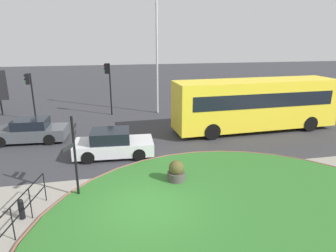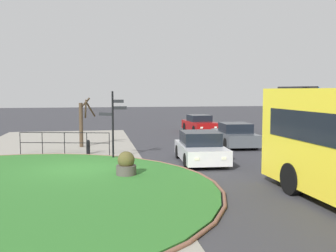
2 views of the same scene
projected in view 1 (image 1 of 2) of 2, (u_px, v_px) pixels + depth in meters
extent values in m
plane|color=#333338|center=(147.00, 208.00, 10.64)|extent=(120.00, 120.00, 0.00)
cube|color=gray|center=(154.00, 236.00, 9.13)|extent=(32.00, 8.77, 0.02)
cylinder|color=#2D6B28|center=(263.00, 242.00, 8.78)|extent=(14.43, 14.43, 0.10)
torus|color=brown|center=(263.00, 242.00, 8.78)|extent=(14.74, 14.74, 0.11)
cylinder|color=black|center=(75.00, 159.00, 11.03)|extent=(0.09, 0.09, 3.12)
sphere|color=black|center=(71.00, 117.00, 10.57)|extent=(0.10, 0.10, 0.10)
cube|color=black|center=(74.00, 126.00, 10.96)|extent=(0.11, 0.47, 0.15)
cube|color=black|center=(75.00, 134.00, 11.11)|extent=(0.07, 0.61, 0.15)
cube|color=black|center=(68.00, 148.00, 10.52)|extent=(0.35, 0.60, 0.15)
cylinder|color=black|center=(22.00, 211.00, 9.92)|extent=(0.19, 0.19, 0.63)
sphere|color=black|center=(20.00, 202.00, 9.82)|extent=(0.18, 0.18, 0.18)
cube|color=black|center=(10.00, 208.00, 8.61)|extent=(1.05, 4.43, 0.03)
cube|color=black|center=(12.00, 223.00, 8.76)|extent=(1.05, 4.43, 0.03)
cylinder|color=black|center=(45.00, 187.00, 10.95)|extent=(0.04, 0.04, 1.14)
cylinder|color=black|center=(31.00, 204.00, 9.86)|extent=(0.04, 0.04, 1.14)
cylinder|color=black|center=(13.00, 224.00, 8.78)|extent=(0.04, 0.04, 1.14)
cube|color=yellow|center=(255.00, 103.00, 19.20)|extent=(10.80, 2.92, 3.04)
cube|color=black|center=(246.00, 94.00, 20.25)|extent=(9.42, 0.40, 0.88)
cube|color=black|center=(267.00, 101.00, 17.91)|extent=(9.42, 0.40, 0.88)
cube|color=black|center=(325.00, 97.00, 20.42)|extent=(0.10, 2.05, 1.10)
cube|color=black|center=(328.00, 81.00, 20.09)|extent=(0.07, 1.37, 0.28)
cylinder|color=black|center=(288.00, 115.00, 21.44)|extent=(1.01, 0.34, 1.00)
cylinder|color=black|center=(310.00, 124.00, 19.31)|extent=(1.01, 0.34, 1.00)
cylinder|color=black|center=(199.00, 121.00, 19.83)|extent=(1.01, 0.34, 1.00)
cylinder|color=black|center=(212.00, 132.00, 17.70)|extent=(1.01, 0.34, 1.00)
cube|color=#474C51|center=(29.00, 133.00, 17.40)|extent=(4.36, 2.07, 0.66)
cube|color=black|center=(31.00, 123.00, 17.25)|extent=(1.96, 1.70, 0.53)
cylinder|color=black|center=(0.00, 142.00, 16.48)|extent=(0.65, 0.26, 0.64)
cylinder|color=black|center=(11.00, 133.00, 18.05)|extent=(0.65, 0.26, 0.64)
cylinder|color=black|center=(50.00, 140.00, 16.85)|extent=(0.65, 0.26, 0.64)
cylinder|color=black|center=(56.00, 131.00, 18.42)|extent=(0.65, 0.26, 0.64)
cube|color=silver|center=(114.00, 147.00, 15.24)|extent=(4.10, 2.08, 0.63)
cube|color=black|center=(110.00, 136.00, 15.05)|extent=(2.02, 1.73, 0.58)
cube|color=#EAEACC|center=(152.00, 141.00, 16.04)|extent=(0.03, 0.20, 0.12)
cube|color=#EAEACC|center=(154.00, 148.00, 14.99)|extent=(0.03, 0.20, 0.12)
cylinder|color=black|center=(137.00, 143.00, 16.26)|extent=(0.65, 0.26, 0.64)
cylinder|color=black|center=(139.00, 155.00, 14.67)|extent=(0.65, 0.26, 0.64)
cylinder|color=black|center=(91.00, 146.00, 15.92)|extent=(0.65, 0.26, 0.64)
cylinder|color=black|center=(88.00, 157.00, 14.33)|extent=(0.65, 0.26, 0.64)
cylinder|color=black|center=(111.00, 90.00, 23.01)|extent=(0.11, 0.11, 4.03)
cube|color=black|center=(107.00, 69.00, 22.55)|extent=(0.31, 0.31, 0.78)
sphere|color=black|center=(104.00, 65.00, 22.48)|extent=(0.16, 0.16, 0.16)
sphere|color=black|center=(105.00, 69.00, 22.55)|extent=(0.16, 0.16, 0.16)
sphere|color=green|center=(105.00, 72.00, 22.62)|extent=(0.16, 0.16, 0.16)
cylinder|color=black|center=(33.00, 97.00, 21.55)|extent=(0.11, 0.11, 3.46)
cube|color=black|center=(27.00, 79.00, 21.09)|extent=(0.31, 0.31, 0.78)
sphere|color=black|center=(25.00, 76.00, 20.96)|extent=(0.16, 0.16, 0.16)
sphere|color=black|center=(25.00, 79.00, 21.03)|extent=(0.16, 0.16, 0.16)
sphere|color=green|center=(26.00, 82.00, 21.10)|extent=(0.16, 0.16, 0.16)
cylinder|color=#B7B7BC|center=(157.00, 59.00, 23.02)|extent=(0.16, 0.16, 8.65)
cylinder|color=black|center=(0.00, 101.00, 23.02)|extent=(0.12, 0.12, 2.38)
cylinder|color=#47423D|center=(176.00, 177.00, 12.50)|extent=(0.75, 0.75, 0.46)
sphere|color=#4C4723|center=(176.00, 168.00, 12.37)|extent=(0.64, 0.64, 0.64)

